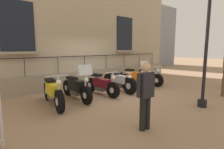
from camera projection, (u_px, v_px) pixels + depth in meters
The scene contains 11 objects.
ground_plane at pixel (109, 92), 7.79m from camera, with size 60.00×60.00×0.00m, color #9E7A5B.
building_facade at pixel (79, 20), 9.00m from camera, with size 0.82×13.37×6.73m.
motorcycle_yellow at pixel (53, 93), 5.94m from camera, with size 2.21×0.75×1.11m.
motorcycle_black at pixel (76, 88), 6.66m from camera, with size 2.13×0.62×1.35m.
motorcycle_maroon at pixel (101, 85), 7.32m from camera, with size 1.99×0.62×0.99m.
motorcycle_silver at pixel (119, 82), 7.92m from camera, with size 2.10×0.57×0.91m.
motorcycle_orange at pixel (134, 78), 8.76m from camera, with size 1.99×0.63×1.31m.
motorcycle_white at pixel (147, 77), 9.43m from camera, with size 2.06×0.61×1.00m.
bollard at pixel (224, 86), 7.11m from camera, with size 0.20×0.20×0.85m.
pedestrian_standing at pixel (145, 93), 4.13m from camera, with size 0.25×0.53×1.58m.
distant_building at pixel (148, 37), 19.81m from camera, with size 3.82×4.52×6.10m.
Camera 1 is at (5.76, -4.96, 1.90)m, focal length 29.01 mm.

